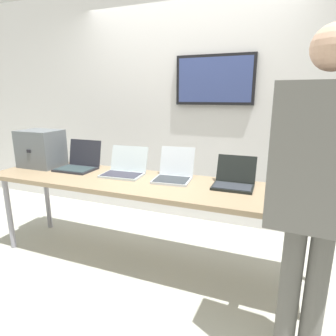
% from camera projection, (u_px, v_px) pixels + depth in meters
% --- Properties ---
extents(ground, '(8.00, 8.00, 0.04)m').
position_uv_depth(ground, '(147.00, 264.00, 2.65)').
color(ground, '#A7A89C').
extents(back_wall, '(8.00, 0.11, 2.73)m').
position_uv_depth(back_wall, '(188.00, 107.00, 3.32)').
color(back_wall, silver).
rests_on(back_wall, ground).
extents(workbench, '(2.96, 0.70, 0.79)m').
position_uv_depth(workbench, '(145.00, 187.00, 2.46)').
color(workbench, '#8A7457').
rests_on(workbench, ground).
extents(equipment_box, '(0.40, 0.32, 0.37)m').
position_uv_depth(equipment_box, '(41.00, 148.00, 2.92)').
color(equipment_box, '#575C62').
rests_on(equipment_box, workbench).
extents(laptop_station_0, '(0.37, 0.33, 0.28)m').
position_uv_depth(laptop_station_0, '(79.00, 163.00, 2.85)').
color(laptop_station_0, '#202128').
rests_on(laptop_station_0, workbench).
extents(laptop_station_1, '(0.39, 0.34, 0.25)m').
position_uv_depth(laptop_station_1, '(125.00, 169.00, 2.64)').
color(laptop_station_1, '#A8B5B9').
rests_on(laptop_station_1, workbench).
extents(laptop_station_2, '(0.34, 0.38, 0.26)m').
position_uv_depth(laptop_station_2, '(174.00, 173.00, 2.49)').
color(laptop_station_2, '#ABB3BB').
rests_on(laptop_station_2, workbench).
extents(laptop_station_3, '(0.32, 0.32, 0.23)m').
position_uv_depth(laptop_station_3, '(234.00, 180.00, 2.30)').
color(laptop_station_3, black).
rests_on(laptop_station_3, workbench).
extents(laptop_station_4, '(0.35, 0.34, 0.25)m').
position_uv_depth(laptop_station_4, '(301.00, 187.00, 2.10)').
color(laptop_station_4, black).
rests_on(laptop_station_4, workbench).
extents(person, '(0.45, 0.60, 1.80)m').
position_uv_depth(person, '(317.00, 182.00, 1.37)').
color(person, '#5E5D58').
rests_on(person, ground).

